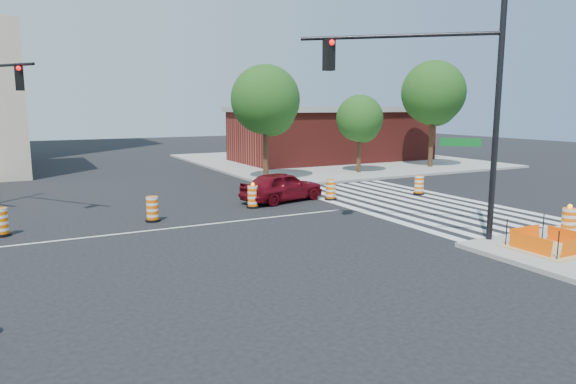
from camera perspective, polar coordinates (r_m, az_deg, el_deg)
name	(u,v)px	position (r m, az deg, el deg)	size (l,w,h in m)	color
ground	(188,226)	(20.39, -11.03, -3.78)	(120.00, 120.00, 0.00)	black
sidewalk_ne	(331,160)	(44.17, 4.80, 3.51)	(22.00, 22.00, 0.15)	gray
crosswalk_east	(407,202)	(25.66, 13.08, -1.13)	(6.75, 13.50, 0.01)	silver
lane_centerline	(188,226)	(20.39, -11.03, -3.77)	(14.00, 0.12, 0.01)	silver
excavation_pit	(549,247)	(18.26, 27.01, -5.48)	(2.20, 2.20, 0.90)	tan
brick_storefront	(331,134)	(44.00, 4.84, 6.42)	(16.50, 8.50, 4.60)	maroon
red_coupe	(282,186)	(25.21, -0.67, 0.63)	(1.75, 4.35, 1.48)	#630812
signal_pole_se	(440,84)	(18.12, 16.58, 11.43)	(5.14, 4.41, 8.75)	black
pit_drum	(569,223)	(20.34, 28.72, -3.02)	(0.58, 0.58, 1.14)	black
tree_north_c	(266,104)	(31.54, -2.48, 9.78)	(4.20, 4.20, 7.14)	#382314
tree_north_d	(360,121)	(35.64, 7.98, 7.80)	(3.21, 3.20, 5.43)	#382314
tree_north_e	(433,96)	(40.17, 15.85, 10.19)	(4.71, 4.71, 8.01)	#382314
median_drum_1	(1,223)	(21.14, -29.27, -3.03)	(0.60, 0.60, 1.02)	black
median_drum_2	(153,210)	(21.50, -14.82, -1.93)	(0.60, 0.60, 1.02)	black
median_drum_3	(253,197)	(23.64, -3.93, -0.60)	(0.60, 0.60, 1.18)	black
median_drum_4	(331,191)	(25.68, 4.76, 0.17)	(0.60, 0.60, 1.02)	black
median_drum_5	(419,186)	(28.06, 14.36, 0.69)	(0.60, 0.60, 1.02)	black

